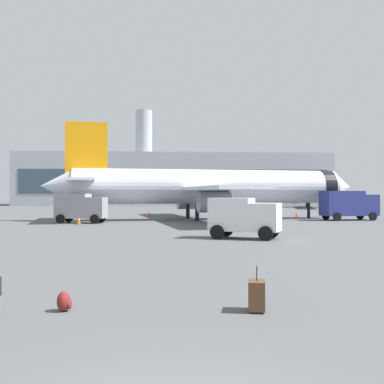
{
  "coord_description": "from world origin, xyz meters",
  "views": [
    {
      "loc": [
        -0.08,
        -5.68,
        2.85
      ],
      "look_at": [
        2.16,
        28.53,
        3.0
      ],
      "focal_mm": 44.69,
      "sensor_mm": 36.0,
      "label": 1
    }
  ],
  "objects": [
    {
      "name": "safety_cone_outer",
      "position": [
        -7.7,
        39.27,
        0.39
      ],
      "size": [
        0.44,
        0.44,
        0.79
      ],
      "color": "#F2590C",
      "rests_on": "ground"
    },
    {
      "name": "rolling_suitcase",
      "position": [
        2.25,
        5.82,
        0.39
      ],
      "size": [
        0.52,
        0.71,
        1.1
      ],
      "color": "brown",
      "rests_on": "ground"
    },
    {
      "name": "cargo_van",
      "position": [
        5.23,
        24.63,
        1.45
      ],
      "size": [
        4.83,
        3.74,
        2.6
      ],
      "color": "white",
      "rests_on": "ground"
    },
    {
      "name": "airplane_taxiing",
      "position": [
        32.48,
        92.7,
        2.85
      ],
      "size": [
        25.09,
        27.57,
        8.18
      ],
      "color": "white",
      "rests_on": "ground"
    },
    {
      "name": "terminal_building",
      "position": [
        3.5,
        122.66,
        6.74
      ],
      "size": [
        79.78,
        22.99,
        25.25
      ],
      "color": "#9EA3AD",
      "rests_on": "ground"
    },
    {
      "name": "safety_cone_mid",
      "position": [
        -1.53,
        54.37,
        0.4
      ],
      "size": [
        0.44,
        0.44,
        0.81
      ],
      "color": "#F2590C",
      "rests_on": "ground"
    },
    {
      "name": "service_truck",
      "position": [
        -7.97,
        41.94,
        1.61
      ],
      "size": [
        5.08,
        3.14,
        2.9
      ],
      "color": "gray",
      "rests_on": "ground"
    },
    {
      "name": "fuel_truck",
      "position": [
        20.38,
        45.23,
        1.77
      ],
      "size": [
        6.28,
        3.4,
        3.2
      ],
      "color": "navy",
      "rests_on": "ground"
    },
    {
      "name": "safety_cone_far",
      "position": [
        2.97,
        49.87,
        0.35
      ],
      "size": [
        0.44,
        0.44,
        0.72
      ],
      "color": "#F2590C",
      "rests_on": "ground"
    },
    {
      "name": "traveller_backpack",
      "position": [
        -2.43,
        6.11,
        0.23
      ],
      "size": [
        0.36,
        0.4,
        0.48
      ],
      "color": "maroon",
      "rests_on": "ground"
    },
    {
      "name": "airplane_at_gate",
      "position": [
        5.16,
        47.51,
        3.66
      ],
      "size": [
        35.72,
        32.36,
        10.5
      ],
      "color": "silver",
      "rests_on": "ground"
    },
    {
      "name": "safety_cone_near",
      "position": [
        17.03,
        53.49,
        0.32
      ],
      "size": [
        0.44,
        0.44,
        0.65
      ],
      "color": "#F2590C",
      "rests_on": "ground"
    }
  ]
}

